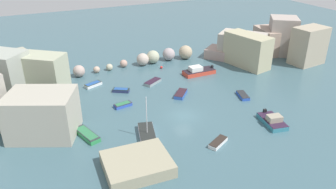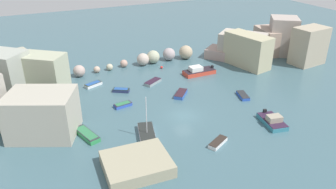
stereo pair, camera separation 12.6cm
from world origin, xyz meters
The scene contains 17 objects.
cove_water centered at (0.00, 0.00, 0.00)m, with size 160.00×160.00×0.00m, color #3E5E68.
cliff_headland_right centered at (27.07, 14.44, 3.02)m, with size 22.22×16.26×7.84m.
rock_breakwater centered at (0.93, 21.34, 1.19)m, with size 30.01×3.38×2.79m.
stone_dock centered at (-10.06, -8.33, 0.71)m, with size 7.10×5.96×1.41m, color gray.
channel_buoy centered at (4.50, 18.04, 0.25)m, with size 0.50×0.50×0.50m, color red.
moored_boat_0 centered at (-6.76, -2.96, 0.39)m, with size 3.22×5.60×5.75m.
moored_boat_1 centered at (2.56, 5.99, 0.29)m, with size 3.25×3.39×0.58m.
moored_boat_2 centered at (11.28, 1.41, 0.25)m, with size 2.02×3.24×0.50m.
moored_boat_3 centered at (9.92, -7.03, 0.49)m, with size 3.15×4.89×1.43m.
moored_boat_4 centered at (9.54, 12.60, 0.57)m, with size 5.90×2.39×1.59m.
moored_boat_5 centered at (-5.69, 11.37, 0.29)m, with size 2.83×2.30×0.55m.
moored_boat_6 centered at (0.58, -8.03, 0.26)m, with size 3.13×2.35×0.53m.
moored_boat_7 centered at (-7.00, 6.32, 0.28)m, with size 2.79×1.53×0.53m.
moored_boat_8 centered at (-9.33, 15.51, 0.29)m, with size 3.22×2.24×0.56m.
moored_boat_9 centered at (0.30, 12.27, 0.27)m, with size 3.61×2.93×0.54m.
moored_boat_10 centered at (-11.81, -8.42, 0.33)m, with size 3.58×3.33×0.64m.
moored_boat_11 centered at (-13.65, 0.45, 0.33)m, with size 2.66×4.64×0.62m.
Camera 2 is at (-18.98, -35.79, 23.21)m, focal length 34.98 mm.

